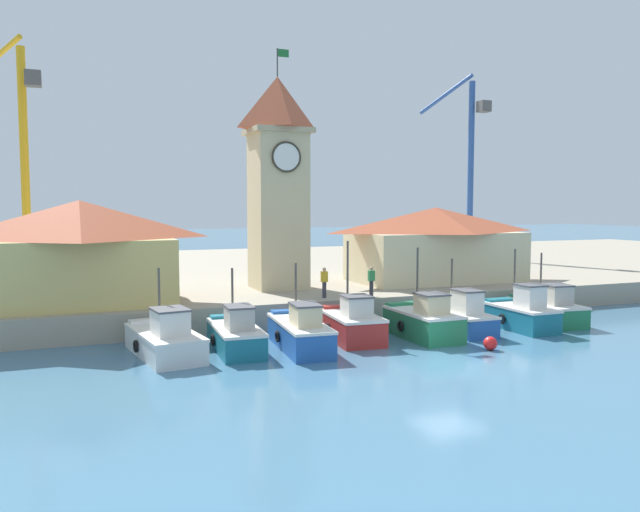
{
  "coord_description": "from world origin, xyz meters",
  "views": [
    {
      "loc": [
        -13.56,
        -20.53,
        6.2
      ],
      "look_at": [
        -1.14,
        10.75,
        3.5
      ],
      "focal_mm": 35.0,
      "sensor_mm": 36.0,
      "label": 1
    }
  ],
  "objects_px": {
    "fishing_boat_right_outer": "(547,309)",
    "fishing_boat_far_left": "(165,339)",
    "fishing_boat_mid_right": "(458,317)",
    "fishing_boat_left_inner": "(300,332)",
    "clock_tower": "(278,177)",
    "port_crane_far": "(469,191)",
    "dock_worker_near_tower": "(324,282)",
    "fishing_boat_mid_left": "(351,324)",
    "warehouse_left": "(81,251)",
    "fishing_boat_right_inner": "(521,314)",
    "fishing_boat_center": "(423,321)",
    "port_crane_near": "(23,187)",
    "warehouse_right": "(435,243)",
    "fishing_boat_left_outer": "(236,335)",
    "mooring_buoy": "(490,343)",
    "dock_worker_along_quay": "(371,281)"
  },
  "relations": [
    {
      "from": "fishing_boat_right_outer",
      "to": "port_crane_far",
      "type": "distance_m",
      "value": 26.56
    },
    {
      "from": "fishing_boat_right_inner",
      "to": "mooring_buoy",
      "type": "bearing_deg",
      "value": -142.87
    },
    {
      "from": "mooring_buoy",
      "to": "dock_worker_along_quay",
      "type": "height_order",
      "value": "dock_worker_along_quay"
    },
    {
      "from": "fishing_boat_right_inner",
      "to": "dock_worker_along_quay",
      "type": "distance_m",
      "value": 7.82
    },
    {
      "from": "fishing_boat_center",
      "to": "fishing_boat_far_left",
      "type": "bearing_deg",
      "value": 175.99
    },
    {
      "from": "fishing_boat_right_outer",
      "to": "mooring_buoy",
      "type": "relative_size",
      "value": 8.16
    },
    {
      "from": "port_crane_far",
      "to": "mooring_buoy",
      "type": "bearing_deg",
      "value": -123.32
    },
    {
      "from": "fishing_boat_center",
      "to": "port_crane_near",
      "type": "bearing_deg",
      "value": 130.21
    },
    {
      "from": "fishing_boat_left_outer",
      "to": "mooring_buoy",
      "type": "height_order",
      "value": "fishing_boat_left_outer"
    },
    {
      "from": "clock_tower",
      "to": "mooring_buoy",
      "type": "bearing_deg",
      "value": -68.09
    },
    {
      "from": "fishing_boat_mid_right",
      "to": "dock_worker_along_quay",
      "type": "xyz_separation_m",
      "value": [
        -2.76,
        4.11,
        1.47
      ]
    },
    {
      "from": "fishing_boat_mid_left",
      "to": "port_crane_far",
      "type": "bearing_deg",
      "value": 45.74
    },
    {
      "from": "fishing_boat_center",
      "to": "fishing_boat_mid_right",
      "type": "bearing_deg",
      "value": 15.3
    },
    {
      "from": "fishing_boat_mid_right",
      "to": "fishing_boat_left_inner",
      "type": "bearing_deg",
      "value": -175.39
    },
    {
      "from": "fishing_boat_left_outer",
      "to": "fishing_boat_mid_right",
      "type": "height_order",
      "value": "fishing_boat_mid_right"
    },
    {
      "from": "fishing_boat_left_inner",
      "to": "warehouse_right",
      "type": "relative_size",
      "value": 0.49
    },
    {
      "from": "warehouse_left",
      "to": "dock_worker_near_tower",
      "type": "distance_m",
      "value": 12.42
    },
    {
      "from": "fishing_boat_mid_left",
      "to": "fishing_boat_mid_right",
      "type": "relative_size",
      "value": 0.96
    },
    {
      "from": "warehouse_right",
      "to": "mooring_buoy",
      "type": "bearing_deg",
      "value": -112.35
    },
    {
      "from": "fishing_boat_right_inner",
      "to": "warehouse_right",
      "type": "height_order",
      "value": "warehouse_right"
    },
    {
      "from": "fishing_boat_mid_right",
      "to": "fishing_boat_right_inner",
      "type": "bearing_deg",
      "value": -11.6
    },
    {
      "from": "warehouse_right",
      "to": "clock_tower",
      "type": "bearing_deg",
      "value": 178.49
    },
    {
      "from": "clock_tower",
      "to": "port_crane_far",
      "type": "relative_size",
      "value": 0.82
    },
    {
      "from": "warehouse_left",
      "to": "port_crane_near",
      "type": "height_order",
      "value": "port_crane_near"
    },
    {
      "from": "fishing_boat_right_outer",
      "to": "fishing_boat_far_left",
      "type": "bearing_deg",
      "value": -179.89
    },
    {
      "from": "warehouse_left",
      "to": "warehouse_right",
      "type": "xyz_separation_m",
      "value": [
        21.59,
        1.76,
        -0.2
      ]
    },
    {
      "from": "dock_worker_along_quay",
      "to": "fishing_boat_mid_right",
      "type": "bearing_deg",
      "value": -56.15
    },
    {
      "from": "fishing_boat_left_inner",
      "to": "clock_tower",
      "type": "distance_m",
      "value": 12.51
    },
    {
      "from": "fishing_boat_mid_left",
      "to": "mooring_buoy",
      "type": "height_order",
      "value": "fishing_boat_mid_left"
    },
    {
      "from": "dock_worker_near_tower",
      "to": "fishing_boat_mid_right",
      "type": "bearing_deg",
      "value": -41.04
    },
    {
      "from": "warehouse_left",
      "to": "dock_worker_near_tower",
      "type": "relative_size",
      "value": 5.62
    },
    {
      "from": "fishing_boat_left_outer",
      "to": "warehouse_left",
      "type": "relative_size",
      "value": 0.53
    },
    {
      "from": "fishing_boat_center",
      "to": "port_crane_far",
      "type": "bearing_deg",
      "value": 51.19
    },
    {
      "from": "clock_tower",
      "to": "fishing_boat_far_left",
      "type": "bearing_deg",
      "value": -130.81
    },
    {
      "from": "fishing_boat_left_inner",
      "to": "fishing_boat_right_outer",
      "type": "bearing_deg",
      "value": 3.61
    },
    {
      "from": "fishing_boat_center",
      "to": "dock_worker_near_tower",
      "type": "bearing_deg",
      "value": 118.82
    },
    {
      "from": "fishing_boat_left_outer",
      "to": "fishing_boat_mid_left",
      "type": "relative_size",
      "value": 1.04
    },
    {
      "from": "dock_worker_near_tower",
      "to": "fishing_boat_left_inner",
      "type": "bearing_deg",
      "value": -121.78
    },
    {
      "from": "fishing_boat_right_inner",
      "to": "dock_worker_near_tower",
      "type": "height_order",
      "value": "fishing_boat_right_inner"
    },
    {
      "from": "fishing_boat_far_left",
      "to": "warehouse_right",
      "type": "height_order",
      "value": "warehouse_right"
    },
    {
      "from": "fishing_boat_left_inner",
      "to": "port_crane_far",
      "type": "distance_m",
      "value": 35.66
    },
    {
      "from": "fishing_boat_right_inner",
      "to": "port_crane_far",
      "type": "xyz_separation_m",
      "value": [
        13.62,
        23.99,
        6.81
      ]
    },
    {
      "from": "fishing_boat_left_inner",
      "to": "fishing_boat_right_inner",
      "type": "relative_size",
      "value": 1.31
    },
    {
      "from": "fishing_boat_left_inner",
      "to": "dock_worker_near_tower",
      "type": "relative_size",
      "value": 3.33
    },
    {
      "from": "port_crane_far",
      "to": "fishing_boat_mid_left",
      "type": "bearing_deg",
      "value": -134.26
    },
    {
      "from": "fishing_boat_mid_left",
      "to": "warehouse_left",
      "type": "distance_m",
      "value": 13.95
    },
    {
      "from": "fishing_boat_far_left",
      "to": "fishing_boat_left_inner",
      "type": "distance_m",
      "value": 5.7
    },
    {
      "from": "fishing_boat_left_outer",
      "to": "clock_tower",
      "type": "xyz_separation_m",
      "value": [
        4.94,
        9.33,
        7.22
      ]
    },
    {
      "from": "fishing_boat_mid_left",
      "to": "clock_tower",
      "type": "bearing_deg",
      "value": 93.4
    },
    {
      "from": "warehouse_right",
      "to": "port_crane_near",
      "type": "xyz_separation_m",
      "value": [
        -24.98,
        11.96,
        3.72
      ]
    }
  ]
}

